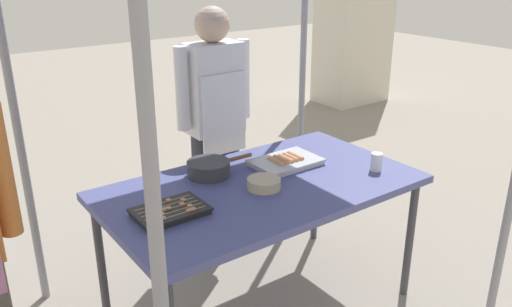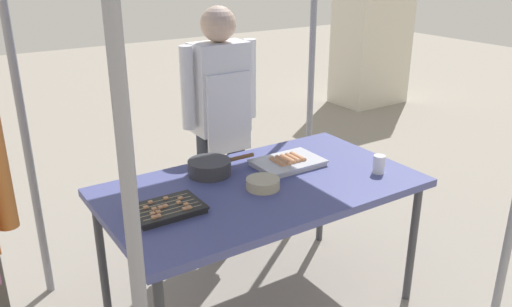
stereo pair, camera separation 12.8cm
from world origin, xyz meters
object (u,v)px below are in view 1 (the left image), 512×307
Objects in this scene: stall_table at (262,193)px; cooking_wok at (209,168)px; condiment_bowl at (264,183)px; vendor_woman at (215,112)px; drink_cup_near_edge at (376,162)px; tray_meat_skewers at (170,211)px; tray_grilled_sausages at (286,162)px; neighbor_stall_right at (354,20)px.

stall_table is 4.12× the size of cooking_wok.
condiment_bowl is 0.11× the size of vendor_woman.
cooking_wok is 0.90m from drink_cup_near_edge.
stall_table is at bearing 3.03° from tray_meat_skewers.
condiment_bowl reaches higher than tray_grilled_sausages.
drink_cup_near_edge reaches higher than condiment_bowl.
drink_cup_near_edge is at bearing -45.01° from tray_grilled_sausages.
drink_cup_near_edge reaches higher than cooking_wok.
tray_grilled_sausages is at bearing 134.99° from drink_cup_near_edge.
tray_meat_skewers is 0.83× the size of cooking_wok.
stall_table is 0.65m from drink_cup_near_edge.
tray_grilled_sausages is 0.33m from condiment_bowl.
tray_meat_skewers is 0.15× the size of neighbor_stall_right.
vendor_woman reaches higher than tray_grilled_sausages.
tray_meat_skewers is 4.96m from neighbor_stall_right.
drink_cup_near_edge is (0.76, -0.47, 0.01)m from cooking_wok.
tray_grilled_sausages reaches higher than stall_table.
stall_table is 0.30m from tray_grilled_sausages.
neighbor_stall_right is (3.56, 2.85, 0.27)m from condiment_bowl.
neighbor_stall_right is at bearing 45.86° from drink_cup_near_edge.
vendor_woman is (-0.41, 0.97, 0.12)m from drink_cup_near_edge.
tray_grilled_sausages is at bearing -16.93° from cooking_wok.
tray_grilled_sausages is 0.96× the size of cooking_wok.
tray_meat_skewers is (-0.53, -0.03, 0.07)m from stall_table.
vendor_woman is at bearing 113.15° from drink_cup_near_edge.
tray_meat_skewers is 1.90× the size of condiment_bowl.
stall_table is at bearing 64.62° from condiment_bowl.
cooking_wok is 2.30× the size of condiment_bowl.
condiment_bowl is 0.65m from drink_cup_near_edge.
drink_cup_near_edge reaches higher than tray_meat_skewers.
condiment_bowl reaches higher than tray_meat_skewers.
stall_table is 1.03× the size of vendor_woman.
neighbor_stall_right is at bearing 39.23° from tray_grilled_sausages.
tray_grilled_sausages is 3.77× the size of drink_cup_near_edge.
condiment_bowl is 4.56m from neighbor_stall_right.
neighbor_stall_right reaches higher than stall_table.
tray_grilled_sausages is at bearing 10.94° from tray_meat_skewers.
stall_table is 4.31× the size of tray_grilled_sausages.
vendor_woman is at bearing 47.04° from tray_meat_skewers.
condiment_bowl is at bearing -2.30° from tray_meat_skewers.
vendor_woman is at bearing 96.29° from tray_grilled_sausages.
stall_table is 4.52m from neighbor_stall_right.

